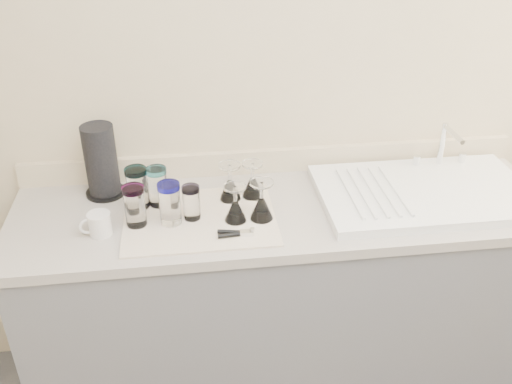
{
  "coord_description": "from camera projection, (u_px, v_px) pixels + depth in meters",
  "views": [
    {
      "loc": [
        -0.35,
        -0.61,
        2.04
      ],
      "look_at": [
        -0.12,
        1.15,
        1.0
      ],
      "focal_mm": 40.0,
      "sensor_mm": 36.0,
      "label": 1
    }
  ],
  "objects": [
    {
      "name": "room_envelope",
      "position": [
        444.0,
        254.0,
        0.81
      ],
      "size": [
        3.54,
        3.5,
        2.52
      ],
      "color": "#4C4D51",
      "rests_on": "ground"
    },
    {
      "name": "counter_unit",
      "position": [
        282.0,
        297.0,
        2.39
      ],
      "size": [
        2.06,
        0.62,
        0.9
      ],
      "color": "slate",
      "rests_on": "ground"
    },
    {
      "name": "sink_unit",
      "position": [
        425.0,
        192.0,
        2.22
      ],
      "size": [
        0.82,
        0.5,
        0.22
      ],
      "color": "white",
      "rests_on": "counter_unit"
    },
    {
      "name": "dish_towel",
      "position": [
        200.0,
        218.0,
        2.08
      ],
      "size": [
        0.55,
        0.42,
        0.01
      ],
      "primitive_type": "cube",
      "color": "white",
      "rests_on": "counter_unit"
    },
    {
      "name": "tumbler_teal",
      "position": [
        137.0,
        188.0,
        2.11
      ],
      "size": [
        0.08,
        0.08,
        0.16
      ],
      "color": "white",
      "rests_on": "dish_towel"
    },
    {
      "name": "tumbler_cyan",
      "position": [
        158.0,
        186.0,
        2.12
      ],
      "size": [
        0.08,
        0.08,
        0.15
      ],
      "color": "white",
      "rests_on": "dish_towel"
    },
    {
      "name": "tumbler_magenta",
      "position": [
        135.0,
        206.0,
        2.0
      ],
      "size": [
        0.08,
        0.08,
        0.15
      ],
      "color": "white",
      "rests_on": "dish_towel"
    },
    {
      "name": "tumbler_blue",
      "position": [
        170.0,
        203.0,
        2.01
      ],
      "size": [
        0.08,
        0.08,
        0.16
      ],
      "color": "white",
      "rests_on": "dish_towel"
    },
    {
      "name": "tumbler_lavender",
      "position": [
        191.0,
        202.0,
        2.05
      ],
      "size": [
        0.07,
        0.07,
        0.13
      ],
      "color": "white",
      "rests_on": "dish_towel"
    },
    {
      "name": "goblet_back_left",
      "position": [
        230.0,
        187.0,
        2.17
      ],
      "size": [
        0.08,
        0.08,
        0.15
      ],
      "color": "white",
      "rests_on": "dish_towel"
    },
    {
      "name": "goblet_back_right",
      "position": [
        253.0,
        185.0,
        2.19
      ],
      "size": [
        0.08,
        0.08,
        0.14
      ],
      "color": "white",
      "rests_on": "dish_towel"
    },
    {
      "name": "goblet_front_left",
      "position": [
        235.0,
        209.0,
        2.04
      ],
      "size": [
        0.08,
        0.08,
        0.14
      ],
      "color": "white",
      "rests_on": "dish_towel"
    },
    {
      "name": "goblet_front_right",
      "position": [
        262.0,
        206.0,
        2.05
      ],
      "size": [
        0.08,
        0.08,
        0.15
      ],
      "color": "white",
      "rests_on": "dish_towel"
    },
    {
      "name": "can_opener",
      "position": [
        236.0,
        233.0,
        1.98
      ],
      "size": [
        0.13,
        0.05,
        0.02
      ],
      "color": "silver",
      "rests_on": "dish_towel"
    },
    {
      "name": "white_mug",
      "position": [
        99.0,
        224.0,
        1.98
      ],
      "size": [
        0.12,
        0.1,
        0.08
      ],
      "color": "silver",
      "rests_on": "counter_unit"
    },
    {
      "name": "paper_towel_roll",
      "position": [
        101.0,
        162.0,
        2.17
      ],
      "size": [
        0.15,
        0.15,
        0.29
      ],
      "color": "black",
      "rests_on": "counter_unit"
    }
  ]
}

